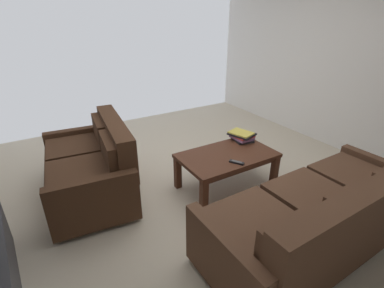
# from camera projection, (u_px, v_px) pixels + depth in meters

# --- Properties ---
(ground_plane) EXTENTS (4.84, 5.29, 0.01)m
(ground_plane) POSITION_uv_depth(u_px,v_px,m) (200.00, 186.00, 3.39)
(ground_plane) COLOR beige
(wall_left) EXTENTS (0.12, 5.29, 2.61)m
(wall_left) POSITION_uv_depth(u_px,v_px,m) (346.00, 59.00, 3.96)
(wall_left) COLOR white
(wall_left) RESTS_ON ground
(sofa_main) EXTENTS (2.10, 0.89, 0.80)m
(sofa_main) POSITION_uv_depth(u_px,v_px,m) (323.00, 216.00, 2.36)
(sofa_main) COLOR black
(sofa_main) RESTS_ON ground
(loveseat_near) EXTENTS (0.97, 1.48, 0.85)m
(loveseat_near) POSITION_uv_depth(u_px,v_px,m) (93.00, 166.00, 3.10)
(loveseat_near) COLOR black
(loveseat_near) RESTS_ON ground
(coffee_table) EXTENTS (1.08, 0.65, 0.44)m
(coffee_table) POSITION_uv_depth(u_px,v_px,m) (227.00, 159.00, 3.23)
(coffee_table) COLOR #4C2819
(coffee_table) RESTS_ON ground
(book_stack) EXTENTS (0.33, 0.35, 0.10)m
(book_stack) POSITION_uv_depth(u_px,v_px,m) (242.00, 136.00, 3.53)
(book_stack) COLOR black
(book_stack) RESTS_ON coffee_table
(tv_remote) EXTENTS (0.12, 0.16, 0.02)m
(tv_remote) POSITION_uv_depth(u_px,v_px,m) (237.00, 162.00, 3.00)
(tv_remote) COLOR black
(tv_remote) RESTS_ON coffee_table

